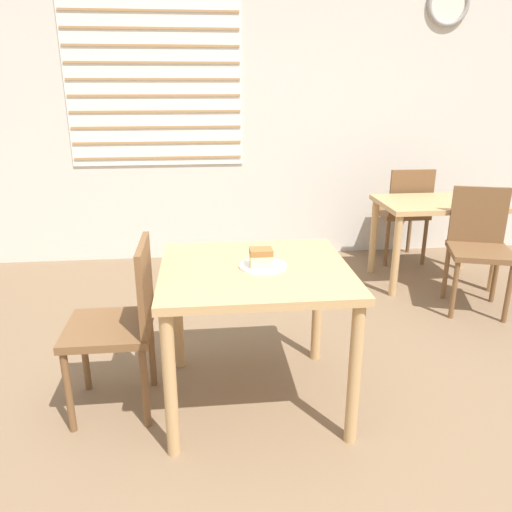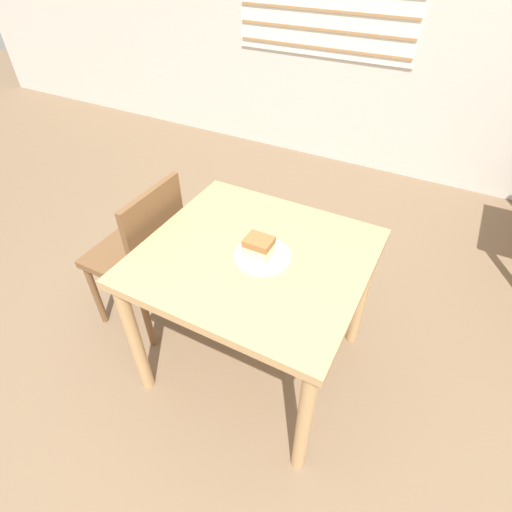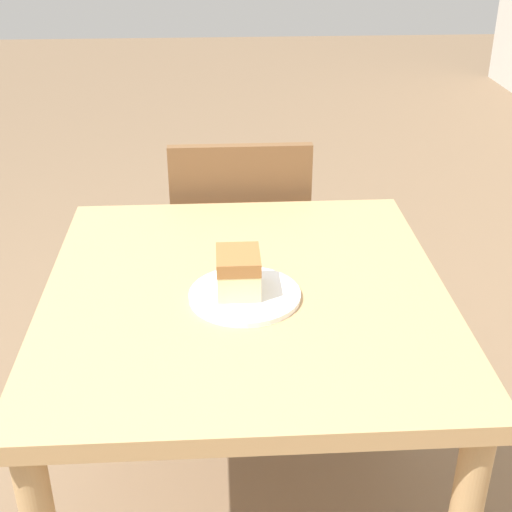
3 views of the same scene
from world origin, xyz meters
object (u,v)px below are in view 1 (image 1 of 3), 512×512
object	(u,v)px
cake_slice	(261,257)
dining_table_far	(435,215)
chair_far_corner	(479,244)
plate	(263,266)
chair_far_opposite	(404,210)
dining_table_near	(255,288)
chair_near_window	(122,320)

from	to	relation	value
cake_slice	dining_table_far	bearing A→B (deg)	43.45
chair_far_corner	cake_slice	world-z (taller)	chair_far_corner
plate	cake_slice	xyz separation A→B (m)	(-0.01, -0.01, 0.05)
dining_table_far	chair_far_opposite	xyz separation A→B (m)	(-0.05, 0.52, -0.08)
dining_table_near	chair_far_corner	distance (m)	2.04
dining_table_far	chair_far_opposite	world-z (taller)	chair_far_opposite
chair_far_opposite	cake_slice	world-z (taller)	chair_far_opposite
dining_table_far	chair_far_opposite	distance (m)	0.53
chair_near_window	chair_far_corner	world-z (taller)	same
dining_table_near	plate	xyz separation A→B (m)	(0.04, -0.00, 0.12)
dining_table_far	chair_near_window	distance (m)	2.79
dining_table_far	plate	size ratio (longest dim) A/B	3.97
dining_table_near	chair_far_opposite	xyz separation A→B (m)	(1.61, 2.06, -0.15)
chair_near_window	chair_far_corner	bearing A→B (deg)	112.35
chair_near_window	cake_slice	bearing A→B (deg)	87.76
dining_table_near	chair_far_corner	xyz separation A→B (m)	(1.77, 1.01, -0.15)
chair_near_window	plate	distance (m)	0.75
cake_slice	plate	bearing A→B (deg)	49.59
dining_table_near	dining_table_far	size ratio (longest dim) A/B	1.00
dining_table_far	chair_near_window	world-z (taller)	chair_near_window
dining_table_near	cake_slice	world-z (taller)	cake_slice
chair_far_corner	cake_slice	size ratio (longest dim) A/B	8.20
chair_far_opposite	plate	distance (m)	2.60
dining_table_near	dining_table_far	bearing A→B (deg)	42.69
dining_table_near	chair_far_opposite	size ratio (longest dim) A/B	1.04
chair_near_window	dining_table_near	bearing A→B (deg)	89.00
chair_far_opposite	dining_table_near	bearing A→B (deg)	52.18
chair_far_corner	plate	size ratio (longest dim) A/B	3.81
plate	chair_near_window	bearing A→B (deg)	178.83
chair_far_corner	cake_slice	xyz separation A→B (m)	(-1.74, -1.03, 0.32)
chair_near_window	cake_slice	distance (m)	0.76
dining_table_near	plate	world-z (taller)	plate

